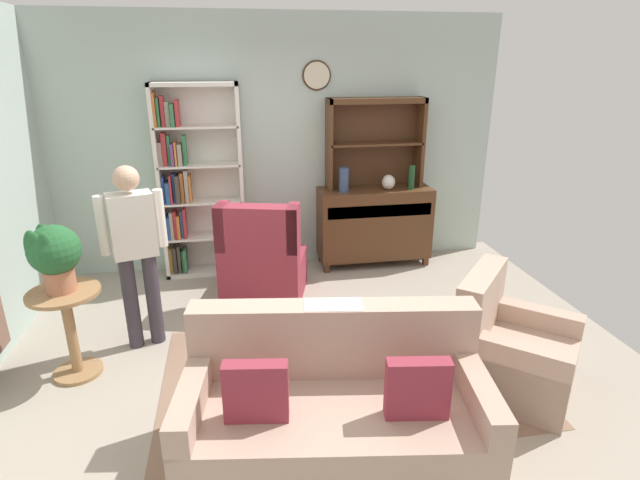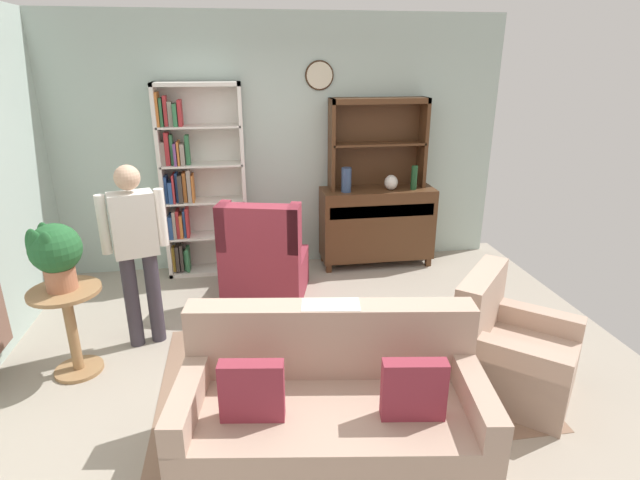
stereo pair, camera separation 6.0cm
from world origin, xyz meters
The scene contains 17 objects.
ground_plane centered at (0.00, 0.00, -0.01)m, with size 5.40×4.60×0.02m, color #9E9384.
wall_back centered at (0.00, 2.13, 1.41)m, with size 5.00×0.09×2.80m.
area_rug centered at (0.20, -0.30, 0.00)m, with size 2.77×1.75×0.01m, color #846651.
bookshelf centered at (-0.99, 1.94, 1.04)m, with size 0.90×0.30×2.10m.
sideboard centered at (1.04, 1.86, 0.51)m, with size 1.30×0.45×0.92m.
sideboard_hutch centered at (1.04, 1.97, 1.56)m, with size 1.10×0.26×1.00m.
vase_tall centered at (0.65, 1.78, 1.06)m, with size 0.11×0.11×0.27m, color #33476B.
vase_round centered at (1.17, 1.79, 1.01)m, with size 0.15×0.15×0.17m, color beige.
bottle_wine centered at (1.43, 1.77, 1.06)m, with size 0.07×0.07×0.27m, color #194223.
couch_floral centered at (-0.04, -1.10, 0.31)m, with size 1.91×1.11×0.90m.
armchair_floral centered at (1.38, -0.65, 0.29)m, with size 1.08×1.08×0.88m.
wingback_chair centered at (-0.32, 1.13, 0.38)m, with size 0.96×0.97×1.05m.
plant_stand centered at (-1.85, 0.09, 0.44)m, with size 0.52×0.52×0.71m.
potted_plant_large centered at (-1.87, 0.09, 1.01)m, with size 0.37×0.37×0.51m.
person_reading centered at (-1.38, 0.46, 0.91)m, with size 0.52×0.29×1.56m.
coffee_table centered at (0.04, -0.40, 0.35)m, with size 0.80×0.50×0.42m.
book_stack centered at (-0.08, -0.40, 0.44)m, with size 0.21×0.16×0.05m.
Camera 2 is at (-0.51, -3.56, 2.34)m, focal length 28.23 mm.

